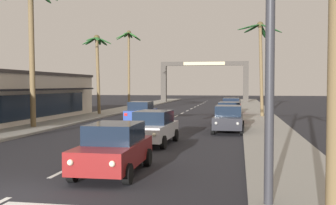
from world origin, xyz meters
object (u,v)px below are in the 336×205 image
Objects in this scene: sedan_parked_mid_kerb at (229,113)px; palm_right_third at (260,47)px; palm_left_farthest at (129,51)px; sedan_parked_nearest_kerb at (228,119)px; town_gateway_arch at (204,76)px; sedan_oncoming_far at (141,112)px; sedan_third_in_queue at (153,127)px; palm_left_second at (31,25)px; palm_left_third at (97,57)px; sedan_parked_far_kerb at (231,106)px; sedan_lead_at_stop_bar at (114,148)px.

palm_right_third is (2.60, 6.62, 5.60)m from sedan_parked_mid_kerb.
sedan_parked_mid_kerb is 0.44× the size of palm_left_farthest.
palm_left_farthest is (-13.51, 25.32, 6.61)m from sedan_parked_nearest_kerb.
town_gateway_arch is (-7.81, 31.70, -1.89)m from palm_right_third.
town_gateway_arch is at bearing 66.16° from palm_left_farthest.
sedan_oncoming_far is at bearing -145.24° from palm_right_third.
sedan_parked_nearest_kerb is (3.59, 5.99, 0.00)m from sedan_third_in_queue.
sedan_third_in_queue is 0.45× the size of palm_left_second.
sedan_third_in_queue is at bearing -62.57° from palm_left_third.
palm_left_farthest reaches higher than sedan_parked_nearest_kerb.
sedan_parked_nearest_kerb is 44.35m from town_gateway_arch.
town_gateway_arch reaches higher than sedan_parked_nearest_kerb.
sedan_oncoming_far is 0.99× the size of sedan_parked_far_kerb.
sedan_third_in_queue is (-0.11, 6.83, 0.00)m from sedan_lead_at_stop_bar.
sedan_lead_at_stop_bar is 0.99× the size of sedan_parked_far_kerb.
sedan_parked_mid_kerb is at bearing 73.14° from sedan_third_in_queue.
sedan_parked_mid_kerb is 38.85m from town_gateway_arch.
palm_left_second is at bearing -89.50° from palm_left_farthest.
sedan_oncoming_far is 0.44× the size of palm_left_second.
sedan_third_in_queue is 22.08m from sedan_parked_far_kerb.
sedan_lead_at_stop_bar is at bearing -96.69° from sedan_parked_far_kerb.
palm_left_farthest is (-13.38, 9.49, 6.61)m from sedan_parked_far_kerb.
sedan_parked_far_kerb is 14.36m from palm_left_third.
palm_right_third reaches higher than sedan_oncoming_far.
palm_left_second is 1.14× the size of palm_right_third.
sedan_parked_nearest_kerb is (3.48, 12.81, 0.00)m from sedan_lead_at_stop_bar.
sedan_oncoming_far is at bearing -48.62° from palm_left_third.
palm_left_farthest is at bearing 124.18° from sedan_parked_mid_kerb.
palm_left_second reaches higher than palm_left_third.
town_gateway_arch is at bearing 103.85° from palm_right_third.
sedan_lead_at_stop_bar is at bearing -103.49° from palm_right_third.
town_gateway_arch is (7.92, 31.31, -1.21)m from palm_left_third.
palm_right_third is (16.02, -13.14, -1.01)m from palm_left_farthest.
sedan_lead_at_stop_bar is 26.30m from palm_right_third.
sedan_third_in_queue is 0.57× the size of palm_left_third.
palm_left_third is 12.86m from palm_left_farthest.
sedan_third_in_queue is 19.96m from palm_right_third.
sedan_third_in_queue is 1.01× the size of sedan_parked_nearest_kerb.
sedan_lead_at_stop_bar is 0.56× the size of palm_left_third.
sedan_oncoming_far is at bearing 141.74° from sedan_parked_nearest_kerb.
palm_left_third reaches higher than sedan_oncoming_far.
sedan_third_in_queue is 50.03m from town_gateway_arch.
palm_left_third is (-13.13, 7.01, 4.92)m from sedan_parked_mid_kerb.
sedan_lead_at_stop_bar is 39.97m from palm_left_farthest.
sedan_parked_nearest_kerb and sedan_parked_far_kerb have the same top height.
sedan_parked_nearest_kerb is 0.45× the size of palm_left_second.
palm_left_third is (0.07, 12.76, -1.28)m from palm_left_second.
palm_left_farthest reaches higher than palm_left_third.
palm_left_second is 0.67× the size of town_gateway_arch.
palm_left_second is (-9.70, 5.80, 6.20)m from sedan_third_in_queue.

